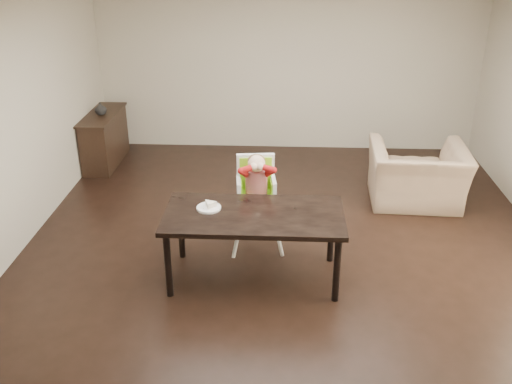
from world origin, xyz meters
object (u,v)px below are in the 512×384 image
(dining_table, at_px, (254,220))
(high_chair, at_px, (256,181))
(sideboard, at_px, (105,139))
(armchair, at_px, (418,166))

(dining_table, height_order, high_chair, high_chair)
(sideboard, bearing_deg, dining_table, -51.25)
(dining_table, distance_m, sideboard, 3.92)
(high_chair, bearing_deg, sideboard, 129.66)
(armchair, bearing_deg, dining_table, 45.26)
(dining_table, xyz_separation_m, high_chair, (-0.01, 0.70, 0.12))
(high_chair, relative_size, sideboard, 0.88)
(dining_table, bearing_deg, sideboard, 128.75)
(high_chair, distance_m, sideboard, 3.41)
(sideboard, bearing_deg, armchair, -14.69)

